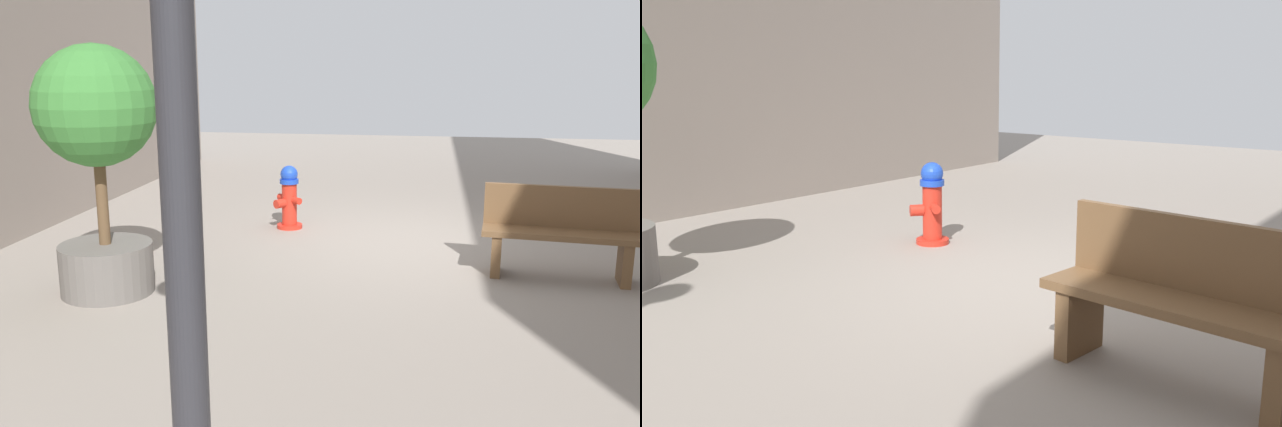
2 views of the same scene
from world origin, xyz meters
The scene contains 4 objects.
ground_plane centered at (0.00, 0.00, 0.00)m, with size 23.40×23.40×0.00m, color gray.
fire_hydrant centered at (1.61, -0.49, 0.43)m, with size 0.39×0.39×0.85m.
bench_near centered at (-1.61, 1.10, 0.49)m, with size 1.63×0.61×0.95m.
planter_tree centered at (2.86, 2.31, 1.49)m, with size 1.14×1.14×2.40m.
Camera 1 is at (-0.23, 8.30, 2.28)m, focal length 38.37 mm.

